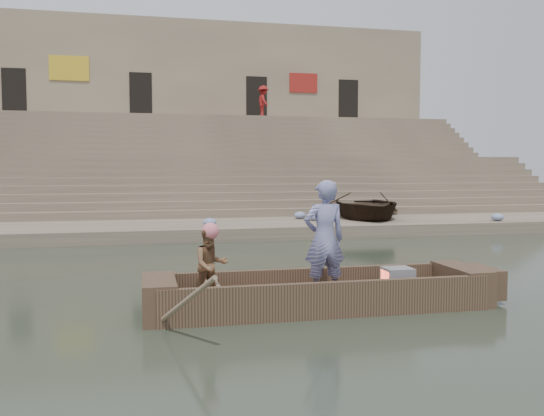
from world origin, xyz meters
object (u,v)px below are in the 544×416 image
object	(u,v)px
main_rowboat	(319,302)
rowing_man	(211,265)
television	(397,280)
pedestrian	(263,101)
standing_man	(324,239)
beached_rowboat	(365,205)

from	to	relation	value
main_rowboat	rowing_man	size ratio (longest dim) A/B	4.30
television	main_rowboat	bearing A→B (deg)	180.00
main_rowboat	pedestrian	xyz separation A→B (m)	(4.14, 24.28, 6.00)
standing_man	rowing_man	distance (m)	1.85
main_rowboat	beached_rowboat	bearing A→B (deg)	64.93
standing_man	television	size ratio (longest dim) A/B	4.06
beached_rowboat	pedestrian	bearing A→B (deg)	104.48
standing_man	rowing_man	bearing A→B (deg)	-3.53
rowing_man	television	bearing A→B (deg)	-12.34
main_rowboat	rowing_man	xyz separation A→B (m)	(-1.77, -0.12, 0.69)
rowing_man	beached_rowboat	size ratio (longest dim) A/B	0.25
standing_man	pedestrian	size ratio (longest dim) A/B	1.03
rowing_man	television	xyz separation A→B (m)	(3.12, 0.12, -0.38)
main_rowboat	pedestrian	world-z (taller)	pedestrian
main_rowboat	rowing_man	distance (m)	1.91
standing_man	television	xyz separation A→B (m)	(1.31, 0.12, -0.73)
main_rowboat	standing_man	xyz separation A→B (m)	(0.04, -0.12, 1.04)
rowing_man	pedestrian	distance (m)	25.65
standing_man	pedestrian	world-z (taller)	pedestrian
standing_man	beached_rowboat	bearing A→B (deg)	-118.02
main_rowboat	rowing_man	bearing A→B (deg)	-176.26
television	beached_rowboat	distance (m)	12.08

